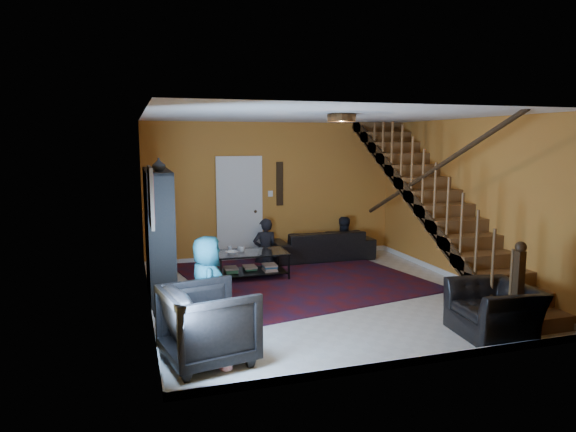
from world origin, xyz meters
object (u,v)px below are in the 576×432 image
object	(u,v)px
bookshelf	(160,237)
coffee_table	(251,263)
armchair_left	(208,324)
armchair_right	(494,310)
sofa	(322,245)

from	to	relation	value
bookshelf	coffee_table	size ratio (longest dim) A/B	1.58
coffee_table	bookshelf	bearing A→B (deg)	-156.46
armchair_left	coffee_table	xyz separation A→B (m)	(1.25, 3.26, -0.15)
bookshelf	coffee_table	bearing A→B (deg)	23.54
armchair_right	bookshelf	bearing A→B (deg)	-121.20
bookshelf	sofa	size ratio (longest dim) A/B	0.96
armchair_left	coffee_table	size ratio (longest dim) A/B	0.75
sofa	armchair_left	size ratio (longest dim) A/B	2.21
bookshelf	armchair_left	world-z (taller)	bookshelf
bookshelf	armchair_left	bearing A→B (deg)	-82.11
bookshelf	coffee_table	world-z (taller)	bookshelf
sofa	armchair_right	xyz separation A→B (m)	(0.56, -4.55, 0.02)
armchair_left	coffee_table	world-z (taller)	armchair_left
bookshelf	sofa	distance (m)	3.80
sofa	armchair_left	bearing A→B (deg)	54.89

